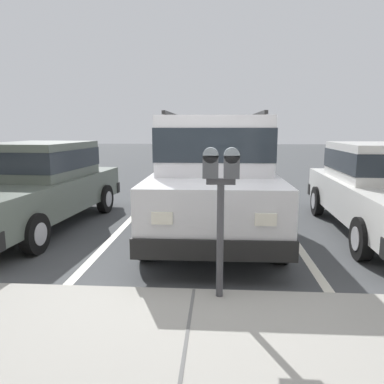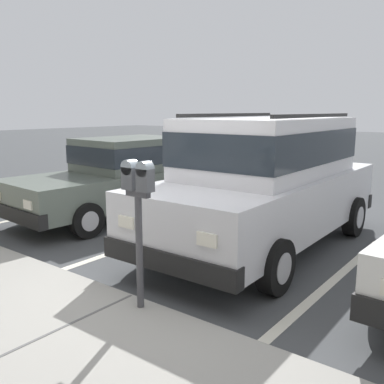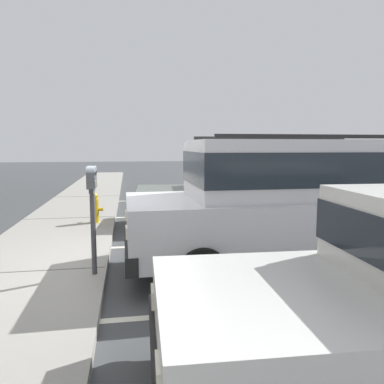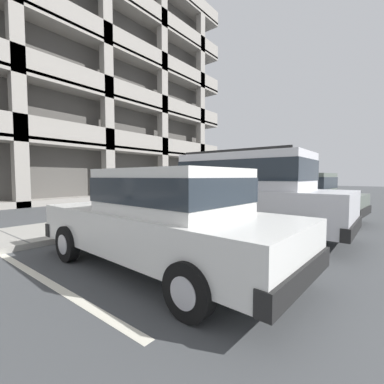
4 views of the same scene
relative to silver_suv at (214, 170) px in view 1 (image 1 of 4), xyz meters
name	(u,v)px [view 1 (image 1 of 4)]	position (x,y,z in m)	size (l,w,h in m)	color
ground_plane	(195,295)	(0.17, 2.48, -1.14)	(80.00, 80.00, 0.10)	#444749
sidewalk	(185,356)	(0.17, 3.78, -1.03)	(40.00, 2.20, 0.12)	#9E9B93
parking_stall_lines	(103,248)	(1.66, 1.08, -1.08)	(12.03, 4.80, 0.01)	silver
silver_suv	(214,170)	(0.00, 0.00, 0.00)	(2.06, 4.80, 2.03)	silver
dark_hatchback	(35,182)	(3.26, -0.15, -0.27)	(2.06, 4.59, 1.54)	#5B665B
parking_meter_near	(221,187)	(-0.10, 2.83, 0.15)	(0.35, 0.12, 1.50)	#47474C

